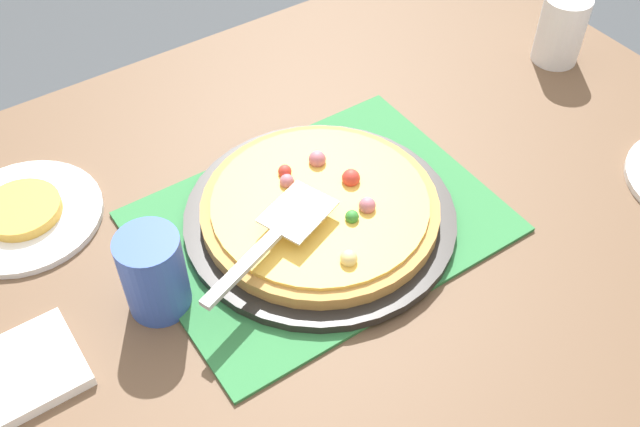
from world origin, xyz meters
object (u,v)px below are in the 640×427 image
plate_far_right (24,216)px  served_slice_right (22,210)px  pizza_pan (320,217)px  cup_far (561,29)px  pizza (320,207)px  cup_corner (153,273)px  pizza_server (276,234)px  napkin_stack (29,369)px

plate_far_right → served_slice_right: size_ratio=2.00×
pizza_pan → cup_far: size_ratio=3.17×
pizza → cup_far: 0.57m
cup_far → cup_corner: 0.82m
pizza → pizza_server: size_ratio=1.43×
cup_corner → pizza_server: (-0.15, 0.04, 0.01)m
plate_far_right → pizza_pan: bearing=144.7°
pizza → pizza_server: (0.09, 0.03, 0.03)m
pizza_pan → plate_far_right: (0.34, -0.24, -0.01)m
pizza_pan → cup_corner: size_ratio=3.17×
pizza → plate_far_right: bearing=-35.3°
pizza → cup_corner: 0.25m
served_slice_right → napkin_stack: size_ratio=0.92×
pizza_pan → pizza_server: size_ratio=1.65×
pizza_pan → napkin_stack: bearing=0.8°
pizza_pan → cup_corner: bearing=-0.3°
pizza_pan → cup_corner: 0.25m
plate_far_right → napkin_stack: napkin_stack is taller
pizza_pan → plate_far_right: 0.42m
served_slice_right → napkin_stack: bearing=72.6°
served_slice_right → cup_far: (-0.91, 0.15, 0.04)m
cup_far → pizza_server: (0.66, 0.13, 0.01)m
pizza → cup_far: size_ratio=2.75×
served_slice_right → cup_corner: bearing=111.7°
pizza_pan → napkin_stack: pizza_pan is taller
plate_far_right → pizza_server: bearing=132.1°
pizza → served_slice_right: size_ratio=3.00×
served_slice_right → cup_corner: cup_corner is taller
cup_corner → napkin_stack: (0.17, 0.01, -0.05)m
pizza → napkin_stack: pizza is taller
pizza → napkin_stack: 0.42m
pizza_server → napkin_stack: (0.33, -0.03, -0.06)m
cup_far → cup_corner: bearing=6.7°
pizza_server → pizza_pan: bearing=-159.2°
cup_far → pizza_server: cup_far is taller
plate_far_right → served_slice_right: bearing=0.0°
pizza → plate_far_right: size_ratio=1.50×
napkin_stack → plate_far_right: bearing=-107.4°
pizza → napkin_stack: (0.42, 0.01, -0.03)m
pizza → pizza_pan: bearing=-5.6°
pizza → cup_corner: size_ratio=2.75×
pizza_pan → served_slice_right: served_slice_right is taller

